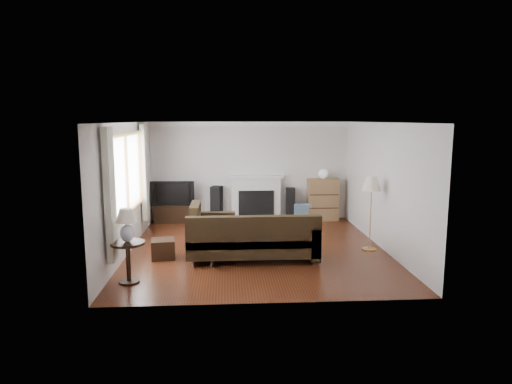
{
  "coord_description": "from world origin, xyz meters",
  "views": [
    {
      "loc": [
        -0.58,
        -8.82,
        2.56
      ],
      "look_at": [
        0.0,
        0.3,
        1.1
      ],
      "focal_mm": 32.0,
      "sensor_mm": 36.0,
      "label": 1
    }
  ],
  "objects": [
    {
      "name": "speaker_right",
      "position": [
        1.02,
        2.55,
        0.42
      ],
      "size": [
        0.26,
        0.3,
        0.83
      ],
      "primitive_type": "cube",
      "rotation": [
        0.0,
        0.0,
        -0.11
      ],
      "color": "black",
      "rests_on": "ground"
    },
    {
      "name": "tv_stand",
      "position": [
        -1.97,
        2.5,
        0.22
      ],
      "size": [
        0.88,
        0.4,
        0.44
      ],
      "primitive_type": "cube",
      "color": "black",
      "rests_on": "ground"
    },
    {
      "name": "sectional_sofa",
      "position": [
        -0.13,
        -0.7,
        0.42
      ],
      "size": [
        2.58,
        1.88,
        0.83
      ],
      "primitive_type": "cube",
      "color": "black",
      "rests_on": "ground"
    },
    {
      "name": "television",
      "position": [
        -1.93,
        2.5,
        0.75
      ],
      "size": [
        1.07,
        0.14,
        0.62
      ],
      "primitive_type": "imported",
      "color": "black",
      "rests_on": "tv_stand"
    },
    {
      "name": "room",
      "position": [
        0.0,
        0.0,
        1.25
      ],
      "size": [
        5.1,
        5.6,
        2.54
      ],
      "color": "#4B2110",
      "rests_on": "ground"
    },
    {
      "name": "table_lamp",
      "position": [
        -2.15,
        -1.79,
        0.92
      ],
      "size": [
        0.32,
        0.32,
        0.52
      ],
      "primitive_type": "cube",
      "color": "silver",
      "rests_on": "side_table"
    },
    {
      "name": "floor_lamp",
      "position": [
        2.22,
        -0.23,
        0.73
      ],
      "size": [
        0.49,
        0.49,
        1.46
      ],
      "primitive_type": "cube",
      "rotation": [
        0.0,
        0.0,
        -0.39
      ],
      "color": "#B1873D",
      "rests_on": "ground"
    },
    {
      "name": "curtain_near",
      "position": [
        -2.4,
        -1.72,
        1.4
      ],
      "size": [
        0.1,
        0.35,
        2.1
      ],
      "primitive_type": "cube",
      "color": "beige",
      "rests_on": "room"
    },
    {
      "name": "speaker_left",
      "position": [
        -0.85,
        2.54,
        0.45
      ],
      "size": [
        0.33,
        0.36,
        0.9
      ],
      "primitive_type": "cube",
      "rotation": [
        0.0,
        0.0,
        -0.3
      ],
      "color": "black",
      "rests_on": "ground"
    },
    {
      "name": "side_table",
      "position": [
        -2.15,
        -1.79,
        0.33
      ],
      "size": [
        0.53,
        0.53,
        0.66
      ],
      "primitive_type": "cube",
      "color": "black",
      "rests_on": "ground"
    },
    {
      "name": "globe_lamp",
      "position": [
        1.85,
        2.53,
        1.19
      ],
      "size": [
        0.24,
        0.24,
        0.24
      ],
      "primitive_type": "sphere",
      "color": "white",
      "rests_on": "bookshelf"
    },
    {
      "name": "window",
      "position": [
        -2.45,
        -0.2,
        1.55
      ],
      "size": [
        0.12,
        2.74,
        1.54
      ],
      "primitive_type": "cube",
      "color": "olive",
      "rests_on": "room"
    },
    {
      "name": "bookshelf",
      "position": [
        1.85,
        2.53,
        0.54
      ],
      "size": [
        0.78,
        0.37,
        1.07
      ],
      "primitive_type": "cube",
      "color": "olive",
      "rests_on": "ground"
    },
    {
      "name": "curtain_far",
      "position": [
        -2.4,
        1.32,
        1.4
      ],
      "size": [
        0.1,
        0.35,
        2.1
      ],
      "primitive_type": "cube",
      "color": "beige",
      "rests_on": "room"
    },
    {
      "name": "footstool",
      "position": [
        -1.79,
        -0.52,
        0.18
      ],
      "size": [
        0.48,
        0.48,
        0.36
      ],
      "primitive_type": "cube",
      "rotation": [
        0.0,
        0.0,
        0.14
      ],
      "color": "black",
      "rests_on": "ground"
    },
    {
      "name": "coffee_table",
      "position": [
        0.08,
        0.75,
        0.21
      ],
      "size": [
        1.22,
        0.91,
        0.42
      ],
      "primitive_type": "cube",
      "rotation": [
        0.0,
        0.0,
        0.33
      ],
      "color": "#9D804B",
      "rests_on": "ground"
    },
    {
      "name": "fireplace",
      "position": [
        0.15,
        2.64,
        0.57
      ],
      "size": [
        1.4,
        0.26,
        1.15
      ],
      "primitive_type": "cube",
      "color": "white",
      "rests_on": "room"
    }
  ]
}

